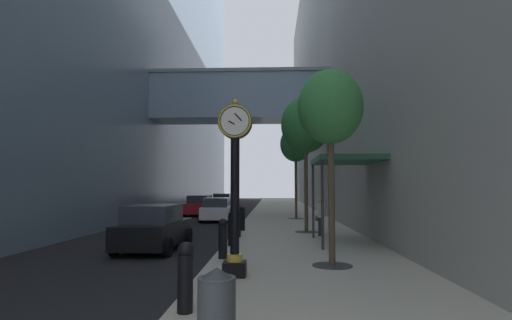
# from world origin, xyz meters

# --- Properties ---
(ground_plane) EXTENTS (110.00, 110.00, 0.00)m
(ground_plane) POSITION_xyz_m (0.00, 27.00, 0.00)
(ground_plane) COLOR black
(ground_plane) RESTS_ON ground
(sidewalk_right) EXTENTS (5.90, 80.00, 0.14)m
(sidewalk_right) POSITION_xyz_m (2.95, 30.00, 0.07)
(sidewalk_right) COLOR #ADA593
(sidewalk_right) RESTS_ON ground
(building_block_right) EXTENTS (9.00, 80.00, 29.57)m
(building_block_right) POSITION_xyz_m (10.40, 30.00, 14.79)
(building_block_right) COLOR gray
(building_block_right) RESTS_ON ground
(street_clock) EXTENTS (0.84, 0.55, 4.33)m
(street_clock) POSITION_xyz_m (0.93, 6.33, 2.51)
(street_clock) COLOR black
(street_clock) RESTS_ON sidewalk_right
(bollard_nearest) EXTENTS (0.28, 0.28, 1.20)m
(bollard_nearest) POSITION_xyz_m (0.34, 3.47, 0.77)
(bollard_nearest) COLOR black
(bollard_nearest) RESTS_ON sidewalk_right
(bollard_third) EXTENTS (0.28, 0.28, 1.20)m
(bollard_third) POSITION_xyz_m (0.34, 8.75, 0.77)
(bollard_third) COLOR black
(bollard_third) RESTS_ON sidewalk_right
(bollard_fourth) EXTENTS (0.28, 0.28, 1.20)m
(bollard_fourth) POSITION_xyz_m (0.34, 11.39, 0.77)
(bollard_fourth) COLOR black
(bollard_fourth) RESTS_ON sidewalk_right
(bollard_fifth) EXTENTS (0.28, 0.28, 1.20)m
(bollard_fifth) POSITION_xyz_m (0.34, 14.03, 0.77)
(bollard_fifth) COLOR black
(bollard_fifth) RESTS_ON sidewalk_right
(bollard_sixth) EXTENTS (0.28, 0.28, 1.20)m
(bollard_sixth) POSITION_xyz_m (0.34, 16.67, 0.77)
(bollard_sixth) COLOR black
(bollard_sixth) RESTS_ON sidewalk_right
(street_tree_near) EXTENTS (1.83, 1.83, 5.44)m
(street_tree_near) POSITION_xyz_m (3.47, 7.71, 4.48)
(street_tree_near) COLOR #333335
(street_tree_near) RESTS_ON sidewalk_right
(street_tree_mid_near) EXTENTS (2.38, 2.38, 6.55)m
(street_tree_mid_near) POSITION_xyz_m (3.47, 16.05, 5.28)
(street_tree_mid_near) COLOR #333335
(street_tree_mid_near) RESTS_ON sidewalk_right
(street_tree_mid_far) EXTENTS (2.15, 2.15, 6.38)m
(street_tree_mid_far) POSITION_xyz_m (3.47, 24.39, 5.23)
(street_tree_mid_far) COLOR #333335
(street_tree_mid_far) RESTS_ON sidewalk_right
(trash_bin) EXTENTS (0.53, 0.53, 1.05)m
(trash_bin) POSITION_xyz_m (1.09, 2.01, 0.68)
(trash_bin) COLOR #383D42
(trash_bin) RESTS_ON sidewalk_right
(pedestrian_walking) EXTENTS (0.48, 0.52, 1.70)m
(pedestrian_walking) POSITION_xyz_m (3.99, 14.57, 1.04)
(pedestrian_walking) COLOR #23232D
(pedestrian_walking) RESTS_ON sidewalk_right
(storefront_awning) EXTENTS (2.40, 3.60, 3.30)m
(storefront_awning) POSITION_xyz_m (4.66, 12.25, 3.28)
(storefront_awning) COLOR #235138
(storefront_awning) RESTS_ON sidewalk_right
(car_blue_near) EXTENTS (2.13, 4.57, 1.67)m
(car_blue_near) POSITION_xyz_m (-2.97, 36.23, 0.81)
(car_blue_near) COLOR navy
(car_blue_near) RESTS_ON ground
(car_black_mid) EXTENTS (2.11, 4.31, 1.64)m
(car_black_mid) POSITION_xyz_m (-2.48, 11.20, 0.80)
(car_black_mid) COLOR black
(car_black_mid) RESTS_ON ground
(car_white_far) EXTENTS (2.16, 4.43, 1.57)m
(car_white_far) POSITION_xyz_m (-1.92, 23.87, 0.77)
(car_white_far) COLOR silver
(car_white_far) RESTS_ON ground
(car_red_trailing) EXTENTS (2.11, 4.35, 1.64)m
(car_red_trailing) POSITION_xyz_m (-4.04, 29.26, 0.80)
(car_red_trailing) COLOR #AD191E
(car_red_trailing) RESTS_ON ground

